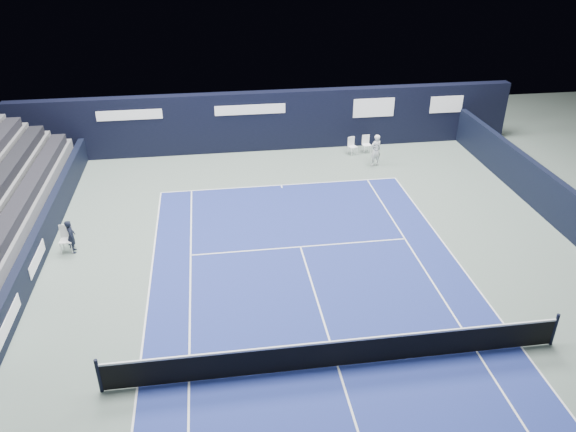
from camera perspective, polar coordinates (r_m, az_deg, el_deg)
name	(u,v)px	position (r m, az deg, el deg)	size (l,w,h in m)	color
ground	(323,321)	(17.77, 3.62, -10.59)	(48.00, 48.00, 0.00)	#58695F
court_surface	(338,366)	(16.31, 5.07, -14.97)	(10.97, 23.77, 0.01)	navy
enclosure_wall_right	(569,212)	(24.38, 26.61, 0.35)	(0.30, 22.00, 1.80)	black
folding_chair_back_a	(352,143)	(29.54, 6.48, 7.41)	(0.51, 0.53, 0.91)	white
folding_chair_back_b	(366,143)	(29.88, 7.94, 7.40)	(0.44, 0.43, 0.92)	white
line_judge_chair	(66,237)	(22.33, -21.60, -1.97)	(0.47, 0.46, 1.05)	silver
line_judge	(71,236)	(22.17, -21.16, -1.94)	(0.48, 0.31, 1.31)	black
court_markings	(338,366)	(16.30, 5.07, -14.95)	(11.03, 23.83, 0.00)	white
tennis_net	(338,353)	(15.96, 5.14, -13.65)	(12.90, 0.10, 1.10)	black
back_sponsor_wall	(269,121)	(29.71, -1.91, 9.65)	(26.00, 0.63, 3.10)	black
side_barrier_left	(32,259)	(21.38, -24.57, -4.04)	(0.33, 22.00, 1.20)	black
tennis_player	(376,150)	(28.21, 8.90, 6.64)	(0.67, 0.88, 1.61)	white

